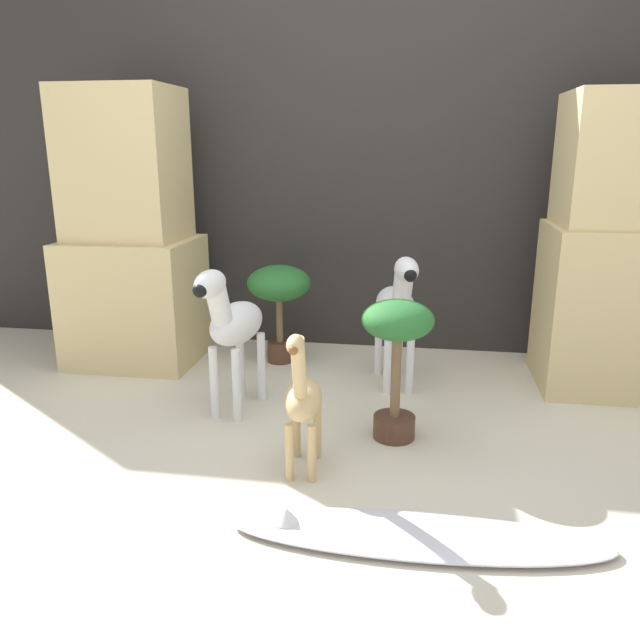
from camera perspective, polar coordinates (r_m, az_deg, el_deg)
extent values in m
plane|color=beige|center=(2.39, 0.69, -14.53)|extent=(14.00, 14.00, 0.00)
cube|color=#2D2B28|center=(3.74, 4.66, 14.12)|extent=(6.40, 0.08, 2.20)
cube|color=#DBC184|center=(3.68, -16.51, 1.68)|extent=(0.69, 0.57, 0.70)
cube|color=#DBC184|center=(3.58, -17.46, 13.38)|extent=(0.58, 0.48, 0.80)
cube|color=#DBC184|center=(3.46, 25.27, 0.96)|extent=(0.69, 0.57, 0.82)
cube|color=#DBC184|center=(3.36, 26.74, 12.96)|extent=(0.63, 0.52, 0.63)
cylinder|color=white|center=(3.13, 8.23, -3.71)|extent=(0.04, 0.04, 0.34)
cylinder|color=white|center=(3.11, 6.20, -3.78)|extent=(0.04, 0.04, 0.34)
cylinder|color=white|center=(3.38, 7.25, -2.21)|extent=(0.04, 0.04, 0.34)
cylinder|color=white|center=(3.36, 5.36, -2.27)|extent=(0.04, 0.04, 0.34)
ellipsoid|color=white|center=(3.17, 6.89, 1.29)|extent=(0.27, 0.41, 0.19)
cylinder|color=white|center=(2.99, 7.58, 3.05)|extent=(0.13, 0.17, 0.23)
ellipsoid|color=white|center=(2.91, 7.91, 4.58)|extent=(0.15, 0.22, 0.12)
sphere|color=black|center=(2.83, 8.26, 4.05)|extent=(0.06, 0.06, 0.06)
cube|color=black|center=(2.98, 7.59, 3.25)|extent=(0.04, 0.09, 0.19)
cylinder|color=white|center=(2.81, -7.63, -5.98)|extent=(0.04, 0.04, 0.34)
cylinder|color=white|center=(2.86, -9.66, -5.67)|extent=(0.04, 0.04, 0.34)
cylinder|color=white|center=(3.04, -5.36, -4.24)|extent=(0.04, 0.04, 0.34)
cylinder|color=white|center=(3.08, -7.28, -3.99)|extent=(0.04, 0.04, 0.34)
ellipsoid|color=white|center=(2.87, -7.62, -0.29)|extent=(0.25, 0.41, 0.19)
cylinder|color=white|center=(2.70, -9.27, 1.61)|extent=(0.12, 0.17, 0.23)
ellipsoid|color=white|center=(2.62, -10.02, 3.27)|extent=(0.14, 0.21, 0.12)
sphere|color=black|center=(2.55, -10.92, 2.66)|extent=(0.06, 0.06, 0.06)
cube|color=black|center=(2.69, -9.28, 1.82)|extent=(0.04, 0.09, 0.19)
cylinder|color=tan|center=(2.33, -0.75, -12.11)|extent=(0.03, 0.03, 0.22)
cylinder|color=tan|center=(2.34, -2.82, -12.00)|extent=(0.03, 0.03, 0.22)
cylinder|color=tan|center=(2.50, -0.25, -10.13)|extent=(0.03, 0.03, 0.22)
cylinder|color=tan|center=(2.51, -2.18, -10.04)|extent=(0.03, 0.03, 0.22)
ellipsoid|color=tan|center=(2.35, -1.52, -7.30)|extent=(0.15, 0.27, 0.14)
cylinder|color=tan|center=(2.18, -1.93, -4.60)|extent=(0.06, 0.13, 0.27)
ellipsoid|color=tan|center=(2.07, -2.28, -2.24)|extent=(0.07, 0.11, 0.07)
sphere|color=brown|center=(2.03, -2.46, -2.79)|extent=(0.03, 0.03, 0.03)
cylinder|color=#513323|center=(3.59, -3.66, -2.88)|extent=(0.14, 0.14, 0.12)
cylinder|color=brown|center=(3.53, -3.71, -0.09)|extent=(0.04, 0.04, 0.24)
ellipsoid|color=#286B2D|center=(3.48, -3.78, 3.39)|extent=(0.36, 0.36, 0.20)
cylinder|color=#513323|center=(2.70, 6.79, -9.65)|extent=(0.18, 0.18, 0.10)
cylinder|color=brown|center=(2.62, 6.94, -5.30)|extent=(0.04, 0.04, 0.34)
ellipsoid|color=#286B2D|center=(2.54, 7.13, 0.02)|extent=(0.29, 0.29, 0.16)
ellipsoid|color=silver|center=(2.10, 8.97, -18.88)|extent=(1.21, 0.30, 0.04)
cone|color=white|center=(2.10, -3.10, -17.37)|extent=(0.08, 0.08, 0.05)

